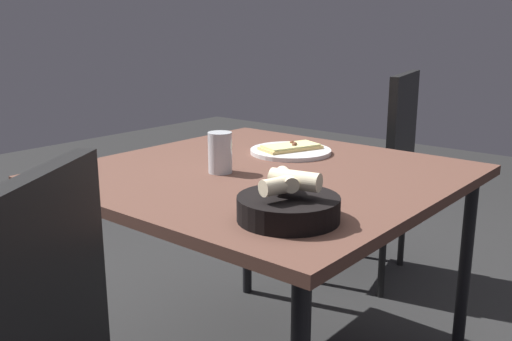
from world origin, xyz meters
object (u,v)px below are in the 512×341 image
at_px(dining_table, 264,189).
at_px(chair_far, 375,165).
at_px(pizza_plate, 291,150).
at_px(bread_basket, 288,204).
at_px(beer_glass, 220,155).

bearing_deg(dining_table, chair_far, -82.10).
distance_m(dining_table, chair_far, 0.98).
height_order(pizza_plate, bread_basket, bread_basket).
relative_size(pizza_plate, bread_basket, 1.19).
bearing_deg(beer_glass, dining_table, -130.25).
height_order(beer_glass, chair_far, chair_far).
xyz_separation_m(dining_table, chair_far, (0.13, -0.96, -0.13)).
xyz_separation_m(dining_table, pizza_plate, (0.08, -0.24, 0.07)).
bearing_deg(bread_basket, pizza_plate, -54.23).
xyz_separation_m(dining_table, bread_basket, (-0.32, 0.31, 0.09)).
xyz_separation_m(dining_table, beer_glass, (0.09, 0.10, 0.11)).
height_order(dining_table, beer_glass, beer_glass).
relative_size(dining_table, pizza_plate, 3.83).
relative_size(pizza_plate, chair_far, 0.29).
distance_m(pizza_plate, chair_far, 0.75).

